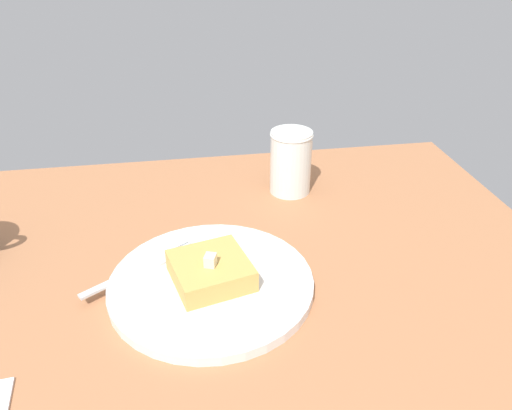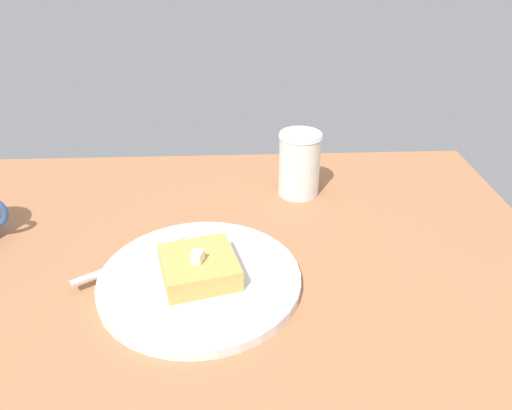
# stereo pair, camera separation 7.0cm
# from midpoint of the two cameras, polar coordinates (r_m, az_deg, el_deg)

# --- Properties ---
(table_surface) EXTENTS (1.00, 1.00, 0.02)m
(table_surface) POSITION_cam_midpoint_polar(r_m,az_deg,el_deg) (0.55, -10.37, -18.27)
(table_surface) COLOR #A56A44
(table_surface) RESTS_ON ground
(plate) EXTENTS (0.25, 0.25, 0.01)m
(plate) POSITION_cam_midpoint_polar(r_m,az_deg,el_deg) (0.62, -8.43, -8.94)
(plate) COLOR silver
(plate) RESTS_ON table_surface
(toast_slice_center) EXTENTS (0.11, 0.11, 0.03)m
(toast_slice_center) POSITION_cam_midpoint_polar(r_m,az_deg,el_deg) (0.61, -8.57, -7.53)
(toast_slice_center) COLOR tan
(toast_slice_center) RESTS_ON plate
(butter_pat_primary) EXTENTS (0.02, 0.02, 0.01)m
(butter_pat_primary) POSITION_cam_midpoint_polar(r_m,az_deg,el_deg) (0.59, -8.71, -6.38)
(butter_pat_primary) COLOR #F9EEC2
(butter_pat_primary) RESTS_ON toast_slice_center
(fork) EXTENTS (0.14, 0.10, 0.00)m
(fork) POSITION_cam_midpoint_polar(r_m,az_deg,el_deg) (0.66, -15.44, -6.80)
(fork) COLOR silver
(fork) RESTS_ON plate
(syrup_jar) EXTENTS (0.07, 0.07, 0.10)m
(syrup_jar) POSITION_cam_midpoint_polar(r_m,az_deg,el_deg) (0.81, 1.46, 4.54)
(syrup_jar) COLOR #572C07
(syrup_jar) RESTS_ON table_surface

